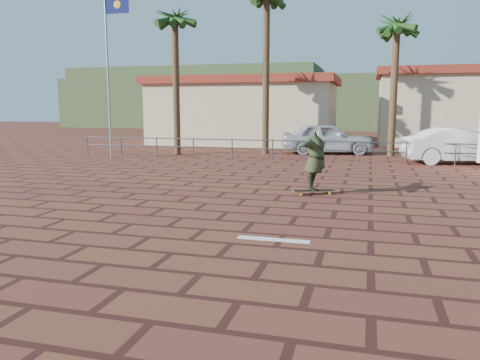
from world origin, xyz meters
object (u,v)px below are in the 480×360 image
(longboard, at_px, (314,191))
(car_white, at_px, (459,146))
(car_silver, at_px, (327,138))
(skateboarder, at_px, (315,161))

(longboard, bearing_deg, car_white, 36.09)
(longboard, relative_size, car_white, 0.26)
(longboard, height_order, car_white, car_white)
(longboard, relative_size, car_silver, 0.25)
(longboard, relative_size, skateboarder, 0.59)
(car_silver, bearing_deg, skateboarder, 171.72)
(longboard, bearing_deg, car_silver, 69.53)
(skateboarder, bearing_deg, car_silver, 14.01)
(skateboarder, relative_size, car_white, 0.44)
(skateboarder, bearing_deg, longboard, 170.14)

